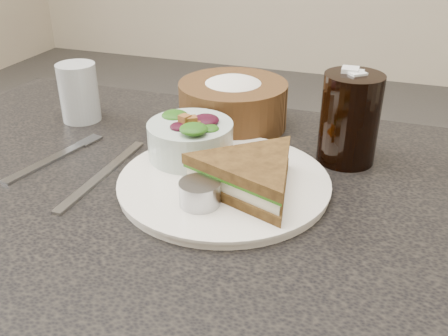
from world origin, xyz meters
TOP-DOWN VIEW (x-y plane):
  - dinner_plate at (0.07, 0.02)m, footprint 0.29×0.29m
  - sandwich at (0.11, 0.00)m, footprint 0.24×0.24m
  - salad_bowl at (-0.00, 0.07)m, footprint 0.16×0.16m
  - dressing_ramekin at (0.06, -0.05)m, footprint 0.06×0.06m
  - orange_wedge at (0.10, 0.08)m, footprint 0.09×0.09m
  - fork at (-0.21, 0.01)m, footprint 0.05×0.17m
  - knife at (-0.11, -0.00)m, footprint 0.02×0.23m
  - bread_basket at (0.01, 0.24)m, footprint 0.23×0.23m
  - cola_glass at (0.22, 0.16)m, footprint 0.10×0.10m
  - water_glass at (-0.26, 0.17)m, footprint 0.08×0.08m

SIDE VIEW (x-z plane):
  - knife at x=-0.11m, z-range 0.75..0.75m
  - fork at x=-0.21m, z-range 0.75..0.75m
  - dinner_plate at x=0.07m, z-range 0.75..0.76m
  - orange_wedge at x=0.10m, z-range 0.76..0.79m
  - dressing_ramekin at x=0.06m, z-range 0.76..0.79m
  - sandwich at x=0.11m, z-range 0.76..0.81m
  - salad_bowl at x=0.00m, z-range 0.76..0.84m
  - water_glass at x=-0.26m, z-range 0.75..0.85m
  - bread_basket at x=0.01m, z-range 0.75..0.86m
  - cola_glass at x=0.22m, z-range 0.75..0.90m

